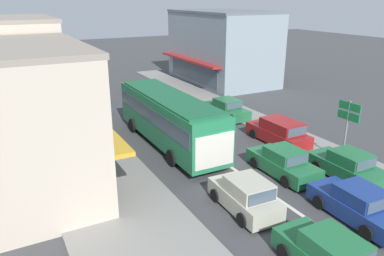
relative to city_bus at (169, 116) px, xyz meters
The scene contains 20 objects.
ground_plane 4.98m from the city_bus, 69.97° to the right, with size 140.00×140.00×0.00m, color #3F3F42.
lane_centre_line 2.48m from the city_bus, 11.88° to the right, with size 0.20×28.00×0.01m, color silver.
sidewalk_left 5.77m from the city_bus, 162.28° to the left, with size 5.20×44.00×0.14m, color gray.
kerb_right 8.16m from the city_bus, 12.10° to the left, with size 2.80×44.00×0.12m, color gray.
shopfront_corner_near 9.00m from the city_bus, 166.19° to the right, with size 7.35×9.41×6.97m.
shopfront_mid_block 11.20m from the city_bus, 141.23° to the left, with size 7.56×8.31×7.70m.
shopfront_far_end 17.27m from the city_bus, 120.00° to the left, with size 8.08×7.05×7.00m.
building_right_far 19.63m from the city_bus, 48.05° to the left, with size 8.19×12.33×7.56m.
city_bus is the anchor object (origin of this frame).
sedan_behind_bus_mid 7.60m from the city_bus, 62.04° to the right, with size 1.93×4.21×1.47m.
hatchback_behind_bus_near 8.69m from the city_bus, 92.26° to the right, with size 1.92×3.76×1.54m.
hatchback_adjacent_lane_trail 13.25m from the city_bus, 91.16° to the right, with size 1.86×3.72×1.54m.
sedan_queue_far_back 11.94m from the city_bus, 73.24° to the right, with size 2.02×4.27×1.47m.
parked_sedan_kerb_front 10.63m from the city_bus, 54.39° to the right, with size 1.92×4.21×1.47m.
parked_wagon_kerb_second 7.09m from the city_bus, 25.69° to the right, with size 1.99×4.52×1.58m.
parked_sedan_kerb_third 7.17m from the city_bus, 26.37° to the left, with size 1.98×4.24×1.47m.
traffic_light_downstreet 17.37m from the city_bus, 98.43° to the left, with size 0.33×0.24×4.20m.
directional_road_sign 10.36m from the city_bus, 43.20° to the right, with size 0.10×1.40×3.60m.
pedestrian_with_handbag_near 8.92m from the city_bus, 112.55° to the left, with size 0.45×0.64×1.63m.
pedestrian_browsing_midblock 5.60m from the city_bus, 125.54° to the left, with size 0.37×0.50×1.63m.
Camera 1 is at (-10.75, -15.87, 8.88)m, focal length 35.00 mm.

